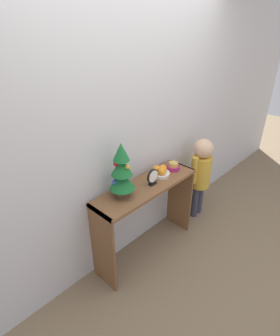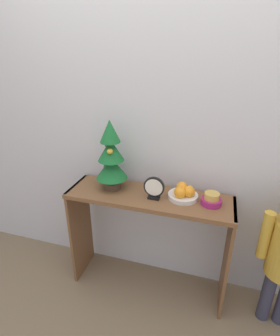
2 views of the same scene
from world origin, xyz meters
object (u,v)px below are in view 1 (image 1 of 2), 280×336
at_px(mini_tree, 122,172).
at_px(child_figure, 201,170).
at_px(fruit_bowl, 160,171).
at_px(desk_clock, 153,177).
at_px(singing_bowl, 173,167).

bearing_deg(mini_tree, child_figure, -3.52).
xyz_separation_m(fruit_bowl, desk_clock, (-0.18, -0.06, 0.04)).
height_order(mini_tree, fruit_bowl, mini_tree).
bearing_deg(mini_tree, fruit_bowl, 0.05).
xyz_separation_m(mini_tree, singing_bowl, (0.68, -0.02, -0.20)).
relative_size(mini_tree, child_figure, 0.49).
relative_size(singing_bowl, desk_clock, 0.83).
bearing_deg(singing_bowl, child_figure, -5.79).
height_order(fruit_bowl, singing_bowl, fruit_bowl).
relative_size(mini_tree, desk_clock, 3.13).
bearing_deg(child_figure, mini_tree, 176.48).
height_order(desk_clock, child_figure, child_figure).
distance_m(fruit_bowl, child_figure, 0.70).
distance_m(fruit_bowl, singing_bowl, 0.18).
distance_m(fruit_bowl, desk_clock, 0.20).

